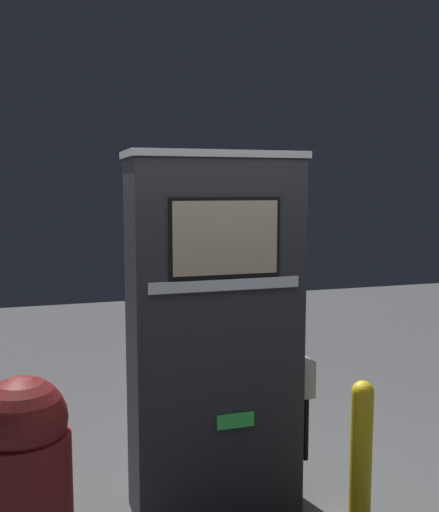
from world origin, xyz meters
name	(u,v)px	position (x,y,z in m)	size (l,w,h in m)	color
gas_pump	(215,335)	(0.00, 0.21, 1.08)	(1.09, 0.45, 2.15)	#28282D
safety_bollard	(361,447)	(0.78, -0.17, 0.44)	(0.13, 0.13, 0.84)	yellow
trash_bin	(25,473)	(-1.08, -0.07, 0.51)	(0.47, 0.47, 1.01)	maroon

